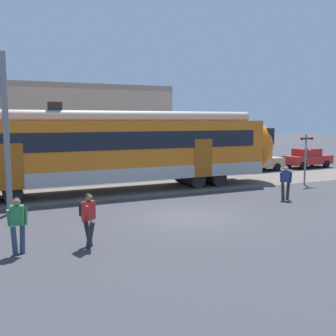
{
  "coord_description": "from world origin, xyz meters",
  "views": [
    {
      "loc": [
        -7.2,
        -13.55,
        3.83
      ],
      "look_at": [
        0.45,
        3.02,
        1.6
      ],
      "focal_mm": 42.0,
      "sensor_mm": 36.0,
      "label": 1
    }
  ],
  "objects_px": {
    "pedestrian_green": "(18,221)",
    "parked_car_red": "(308,158)",
    "pedestrian_red": "(88,215)",
    "crossing_signal": "(306,151)",
    "parked_car_tan": "(257,161)",
    "pedestrian_navy": "(286,180)"
  },
  "relations": [
    {
      "from": "parked_car_tan",
      "to": "pedestrian_red",
      "type": "bearing_deg",
      "value": -141.63
    },
    {
      "from": "pedestrian_red",
      "to": "parked_car_red",
      "type": "relative_size",
      "value": 0.41
    },
    {
      "from": "pedestrian_red",
      "to": "pedestrian_navy",
      "type": "relative_size",
      "value": 1.0
    },
    {
      "from": "pedestrian_navy",
      "to": "parked_car_red",
      "type": "height_order",
      "value": "pedestrian_navy"
    },
    {
      "from": "pedestrian_green",
      "to": "pedestrian_navy",
      "type": "relative_size",
      "value": 1.0
    },
    {
      "from": "pedestrian_red",
      "to": "parked_car_tan",
      "type": "bearing_deg",
      "value": 38.37
    },
    {
      "from": "pedestrian_green",
      "to": "pedestrian_red",
      "type": "height_order",
      "value": "same"
    },
    {
      "from": "pedestrian_green",
      "to": "parked_car_red",
      "type": "relative_size",
      "value": 0.41
    },
    {
      "from": "pedestrian_green",
      "to": "parked_car_red",
      "type": "height_order",
      "value": "pedestrian_green"
    },
    {
      "from": "pedestrian_green",
      "to": "parked_car_red",
      "type": "distance_m",
      "value": 26.0
    },
    {
      "from": "parked_car_red",
      "to": "crossing_signal",
      "type": "height_order",
      "value": "crossing_signal"
    },
    {
      "from": "pedestrian_navy",
      "to": "crossing_signal",
      "type": "xyz_separation_m",
      "value": [
        4.12,
        3.0,
        1.05
      ]
    },
    {
      "from": "parked_car_tan",
      "to": "pedestrian_navy",
      "type": "bearing_deg",
      "value": -120.4
    },
    {
      "from": "parked_car_tan",
      "to": "crossing_signal",
      "type": "height_order",
      "value": "crossing_signal"
    },
    {
      "from": "pedestrian_navy",
      "to": "pedestrian_green",
      "type": "bearing_deg",
      "value": -166.76
    },
    {
      "from": "pedestrian_green",
      "to": "pedestrian_red",
      "type": "distance_m",
      "value": 1.99
    },
    {
      "from": "pedestrian_red",
      "to": "crossing_signal",
      "type": "height_order",
      "value": "crossing_signal"
    },
    {
      "from": "pedestrian_navy",
      "to": "crossing_signal",
      "type": "height_order",
      "value": "crossing_signal"
    },
    {
      "from": "pedestrian_red",
      "to": "crossing_signal",
      "type": "distance_m",
      "value": 15.77
    },
    {
      "from": "parked_car_red",
      "to": "crossing_signal",
      "type": "xyz_separation_m",
      "value": [
        -6.43,
        -6.41,
        1.23
      ]
    },
    {
      "from": "pedestrian_navy",
      "to": "parked_car_tan",
      "type": "relative_size",
      "value": 0.42
    },
    {
      "from": "crossing_signal",
      "to": "pedestrian_navy",
      "type": "bearing_deg",
      "value": -143.92
    }
  ]
}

